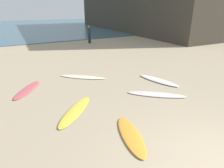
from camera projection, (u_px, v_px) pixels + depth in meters
name	position (u px, v px, depth m)	size (l,w,h in m)	color
ocean_water	(17.00, 27.00, 35.09)	(120.00, 40.00, 0.08)	#426675
surfboard_0	(83.00, 77.00, 9.83)	(0.50, 2.36, 0.06)	#E9E8C8
surfboard_2	(157.00, 94.00, 7.85)	(0.49, 2.32, 0.07)	silver
surfboard_3	(158.00, 80.00, 9.35)	(0.54, 2.18, 0.08)	white
surfboard_4	(75.00, 111.00, 6.60)	(0.50, 2.25, 0.07)	yellow
surfboard_5	(27.00, 90.00, 8.30)	(0.48, 2.05, 0.06)	#D15360
surfboard_6	(131.00, 135.00, 5.34)	(0.51, 1.90, 0.07)	orange
beachgoer_near	(89.00, 34.00, 19.01)	(0.37, 0.37, 1.68)	#1E3342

